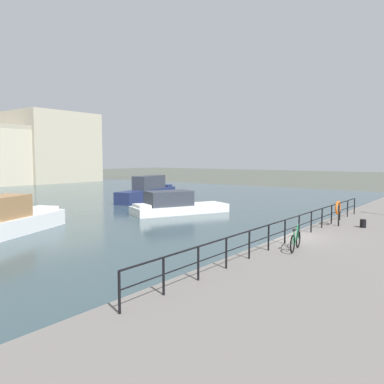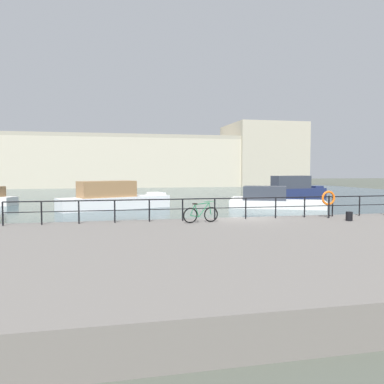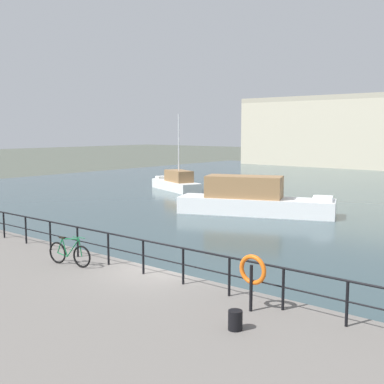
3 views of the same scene
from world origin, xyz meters
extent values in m
plane|color=#4C5147|center=(0.00, 0.00, 0.00)|extent=(240.00, 240.00, 0.00)
cube|color=white|center=(-18.47, 21.51, 0.41)|extent=(6.56, 4.08, 0.81)
cube|color=#997047|center=(-17.94, 21.29, 1.31)|extent=(3.20, 2.44, 0.99)
cube|color=white|center=(-20.93, 22.51, 0.94)|extent=(1.19, 1.47, 0.24)
cylinder|color=silver|center=(-17.94, 21.29, 4.25)|extent=(0.10, 0.10, 4.89)
cube|color=white|center=(-6.13, 15.16, 0.53)|extent=(9.84, 5.80, 1.05)
cube|color=#997047|center=(-6.83, 14.87, 1.74)|extent=(5.11, 3.60, 1.37)
cube|color=white|center=(-2.36, 16.71, 1.18)|extent=(1.68, 1.92, 0.24)
cylinder|color=black|center=(-8.09, -0.75, 1.44)|extent=(0.07, 0.07, 1.05)
cylinder|color=black|center=(-6.48, -0.75, 1.44)|extent=(0.07, 0.07, 1.05)
cylinder|color=black|center=(-4.87, -0.75, 1.44)|extent=(0.07, 0.07, 1.05)
cylinder|color=black|center=(-3.26, -0.75, 1.44)|extent=(0.07, 0.07, 1.05)
cylinder|color=black|center=(-1.65, -0.75, 1.44)|extent=(0.07, 0.07, 1.05)
cylinder|color=black|center=(-0.04, -0.75, 1.44)|extent=(0.07, 0.07, 1.05)
cylinder|color=black|center=(1.57, -0.75, 1.44)|extent=(0.07, 0.07, 1.05)
cylinder|color=black|center=(3.17, -0.75, 1.44)|extent=(0.07, 0.07, 1.05)
cylinder|color=black|center=(4.78, -0.75, 1.44)|extent=(0.07, 0.07, 1.05)
cylinder|color=black|center=(6.39, -0.75, 1.44)|extent=(0.07, 0.07, 1.05)
cylinder|color=black|center=(-0.85, -0.75, 1.97)|extent=(20.93, 0.06, 0.06)
cylinder|color=black|center=(-0.85, -0.75, 1.49)|extent=(20.93, 0.04, 0.04)
torus|color=black|center=(-2.05, -1.52, 1.28)|extent=(0.72, 0.18, 0.72)
torus|color=black|center=(-3.09, -1.70, 1.28)|extent=(0.72, 0.18, 0.72)
cylinder|color=#146638|center=(-2.41, -1.58, 1.52)|extent=(0.55, 0.13, 0.66)
cylinder|color=#146638|center=(-2.77, -1.64, 1.48)|extent=(0.24, 0.08, 0.58)
cylinder|color=#146638|center=(-2.51, -1.60, 1.80)|extent=(0.72, 0.16, 0.11)
cylinder|color=#146638|center=(-2.88, -1.66, 1.24)|extent=(0.43, 0.11, 0.12)
cylinder|color=#146638|center=(-2.98, -1.68, 1.52)|extent=(0.26, 0.08, 0.51)
cylinder|color=#146638|center=(-2.10, -1.53, 1.56)|extent=(0.14, 0.06, 0.57)
cube|color=black|center=(-2.87, -1.66, 1.81)|extent=(0.23, 0.13, 0.05)
cylinder|color=#146638|center=(-2.16, -1.54, 1.89)|extent=(0.52, 0.11, 0.02)
cylinder|color=black|center=(4.59, -2.50, 1.14)|extent=(0.32, 0.32, 0.44)
cylinder|color=black|center=(4.22, -1.32, 1.49)|extent=(0.08, 0.08, 1.15)
torus|color=orange|center=(4.22, -1.26, 1.94)|extent=(0.75, 0.11, 0.75)
camera|label=1|loc=(-17.51, -7.62, 4.67)|focal=36.39mm
camera|label=2|loc=(-6.83, -19.17, 3.37)|focal=36.53mm
camera|label=3|loc=(10.58, -11.20, 5.29)|focal=46.60mm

